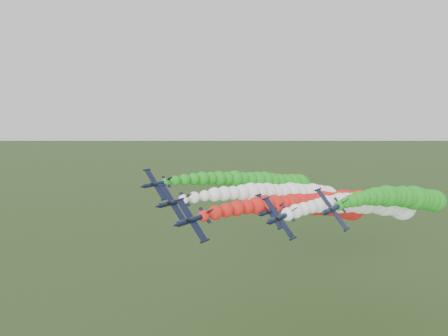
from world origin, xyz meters
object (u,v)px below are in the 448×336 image
Objects in this scene: jet_inner_left at (297,195)px; jet_lead at (320,206)px; jet_trail at (359,201)px; jet_inner_right at (376,205)px; jet_outer_right at (410,198)px; jet_outer_left at (271,183)px.

jet_lead is at bearing -37.12° from jet_inner_left.
jet_inner_left is 20.64m from jet_trail.
jet_lead is 1.00× the size of jet_inner_left.
jet_trail is (-8.33, 13.57, -2.35)m from jet_inner_right.
jet_outer_right is (18.52, 13.84, 1.63)m from jet_lead.
jet_lead is 1.00× the size of jet_trail.
jet_lead is 29.00m from jet_outer_left.
jet_outer_right is 18.82m from jet_trail.
jet_outer_right is at bearing 36.77° from jet_lead.
jet_outer_left reaches higher than jet_inner_right.
jet_outer_right reaches higher than jet_trail.
jet_inner_right is 1.01× the size of jet_outer_right.
jet_inner_left is 0.99× the size of jet_outer_left.
jet_outer_right reaches higher than jet_inner_right.
jet_outer_right is (28.11, 6.58, 0.98)m from jet_inner_left.
jet_trail is (2.85, 23.43, -2.48)m from jet_lead.
jet_lead is 1.00× the size of jet_inner_right.
jet_inner_right is at bearing -13.02° from jet_outer_left.
jet_outer_left is (-34.08, 7.88, 1.71)m from jet_inner_right.
jet_outer_left is 1.01× the size of jet_trail.
jet_inner_right is at bearing -58.47° from jet_trail.
jet_inner_left is 16.96m from jet_outer_left.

